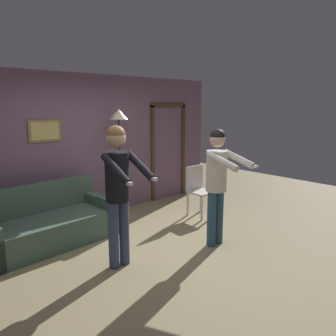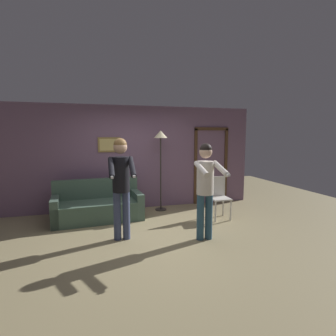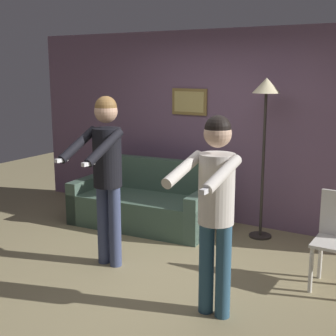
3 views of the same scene
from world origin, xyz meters
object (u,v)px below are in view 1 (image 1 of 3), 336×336
object	(u,v)px
person_standing_right	(217,176)
dining_chair_distant	(198,188)
person_standing_left	(118,182)
torchiere_lamp	(119,127)
couch	(49,226)

from	to	relation	value
person_standing_right	dining_chair_distant	world-z (taller)	person_standing_right
person_standing_left	dining_chair_distant	distance (m)	2.41
dining_chair_distant	person_standing_right	bearing A→B (deg)	-125.90
torchiere_lamp	couch	bearing A→B (deg)	-167.09
person_standing_left	person_standing_right	bearing A→B (deg)	-15.49
dining_chair_distant	couch	bearing A→B (deg)	167.25
torchiere_lamp	person_standing_left	bearing A→B (deg)	-124.21
person_standing_left	dining_chair_distant	world-z (taller)	person_standing_left
dining_chair_distant	torchiere_lamp	bearing A→B (deg)	139.41
couch	person_standing_left	size ratio (longest dim) A/B	1.08
person_standing_right	torchiere_lamp	bearing A→B (deg)	98.31
couch	dining_chair_distant	xyz separation A→B (m)	(2.63, -0.59, 0.25)
couch	dining_chair_distant	size ratio (longest dim) A/B	2.11
couch	torchiere_lamp	world-z (taller)	torchiere_lamp
torchiere_lamp	person_standing_left	size ratio (longest dim) A/B	1.09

